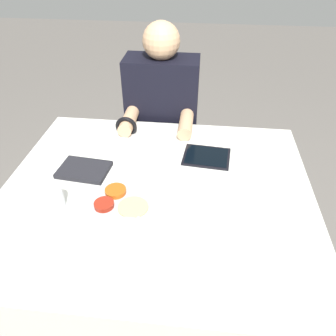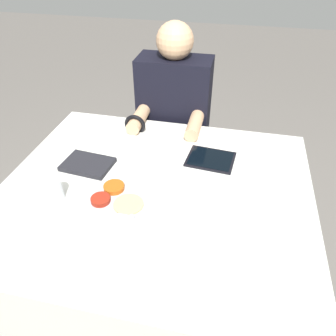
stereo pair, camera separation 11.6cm
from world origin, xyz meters
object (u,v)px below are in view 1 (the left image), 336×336
Objects in this scene: drinking_glass at (54,198)px; thali_tray at (120,204)px; tablet_device at (207,157)px; red_notebook at (84,170)px; person_diner at (162,138)px.

thali_tray is at bearing 8.14° from drinking_glass.
thali_tray is at bearing -132.00° from tablet_device.
drinking_glass is at bearing -98.91° from red_notebook.
red_notebook is 0.18× the size of person_diner.
red_notebook is 0.55m from tablet_device.
person_diner reaches higher than red_notebook.
tablet_device is at bearing 48.00° from thali_tray.
person_diner is at bearing 70.15° from drinking_glass.
tablet_device is (0.52, 0.17, -0.00)m from red_notebook.
thali_tray is at bearing -94.28° from person_diner.
thali_tray is 0.22× the size of person_diner.
tablet_device is at bearing 34.92° from drinking_glass.
thali_tray is 0.81m from person_diner.
person_diner is 0.90m from drinking_glass.
thali_tray is 0.24m from drinking_glass.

